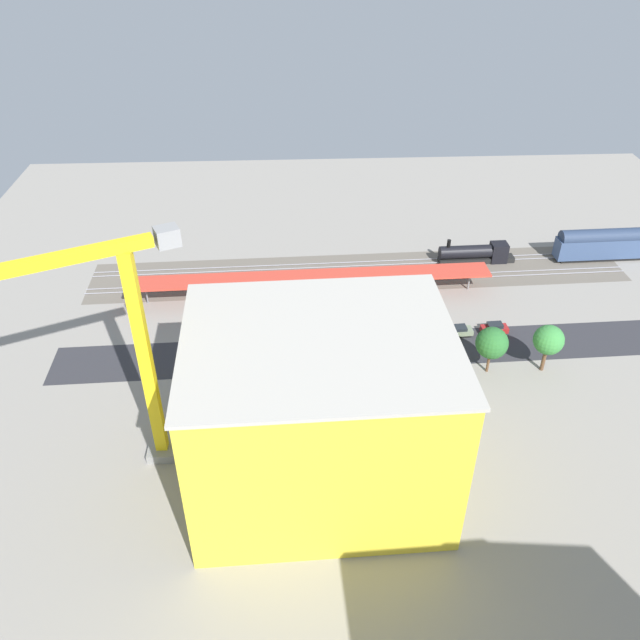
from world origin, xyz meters
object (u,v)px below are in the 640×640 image
at_px(construction_building, 320,414).
at_px(traffic_light, 318,348).
at_px(box_truck_1, 318,370).
at_px(locomotive, 478,254).
at_px(parked_car_4, 338,334).
at_px(street_tree_2, 274,350).
at_px(street_tree_0, 327,338).
at_px(passenger_coach, 604,243).
at_px(parked_car_1, 458,331).
at_px(parked_car_2, 417,331).
at_px(box_truck_0, 259,372).
at_px(street_tree_3, 492,343).
at_px(tower_crane, 114,341).
at_px(parked_car_0, 494,329).
at_px(platform_canopy_near, 310,277).
at_px(parked_car_3, 379,333).
at_px(parked_car_5, 304,337).
at_px(street_tree_1, 549,340).
at_px(box_truck_2, 259,381).

relative_size(construction_building, traffic_light, 4.29).
distance_m(construction_building, box_truck_1, 20.39).
distance_m(locomotive, traffic_light, 44.26).
xyz_separation_m(parked_car_4, street_tree_2, (9.73, 8.78, 3.86)).
bearing_deg(street_tree_0, traffic_light, 25.63).
xyz_separation_m(passenger_coach, parked_car_1, (32.58, 23.07, -2.53)).
bearing_deg(parked_car_2, passenger_coach, -149.97).
relative_size(box_truck_0, traffic_light, 1.39).
height_order(passenger_coach, construction_building, construction_building).
bearing_deg(street_tree_3, tower_crane, 17.83).
height_order(parked_car_4, box_truck_1, box_truck_1).
xyz_separation_m(locomotive, parked_car_0, (2.95, 22.81, -0.92)).
bearing_deg(tower_crane, parked_car_4, -137.02).
bearing_deg(platform_canopy_near, parked_car_0, 156.74).
relative_size(locomotive, parked_car_1, 3.02).
bearing_deg(street_tree_0, parked_car_3, -139.14).
height_order(parked_car_3, parked_car_5, parked_car_5).
distance_m(construction_building, box_truck_0, 21.48).
distance_m(passenger_coach, street_tree_1, 39.18).
relative_size(parked_car_3, street_tree_2, 0.59).
distance_m(parked_car_1, box_truck_1, 24.53).
bearing_deg(construction_building, parked_car_5, -89.57).
bearing_deg(box_truck_1, street_tree_3, -179.01).
relative_size(parked_car_3, street_tree_0, 0.49).
distance_m(parked_car_1, parked_car_5, 24.32).
xyz_separation_m(passenger_coach, street_tree_0, (53.70, 30.36, 2.20)).
distance_m(parked_car_5, box_truck_0, 11.69).
relative_size(parked_car_1, box_truck_0, 0.52).
distance_m(tower_crane, traffic_light, 31.55).
relative_size(locomotive, parked_car_5, 3.27).
bearing_deg(street_tree_3, street_tree_2, -0.74).
distance_m(parked_car_5, tower_crane, 36.66).
relative_size(parked_car_0, street_tree_2, 0.61).
bearing_deg(locomotive, parked_car_2, 55.82).
height_order(box_truck_1, box_truck_2, box_truck_2).
bearing_deg(traffic_light, box_truck_1, 89.27).
height_order(locomotive, tower_crane, tower_crane).
relative_size(passenger_coach, street_tree_0, 2.13).
distance_m(parked_car_3, street_tree_2, 18.87).
bearing_deg(box_truck_2, street_tree_1, -176.34).
xyz_separation_m(parked_car_0, street_tree_3, (3.63, 9.41, 4.34)).
bearing_deg(street_tree_3, locomotive, -101.54).
relative_size(locomotive, parked_car_3, 3.49).
distance_m(platform_canopy_near, street_tree_0, 20.06).
relative_size(parked_car_2, box_truck_0, 0.49).
xyz_separation_m(box_truck_0, traffic_light, (-8.43, -1.90, 2.64)).
bearing_deg(box_truck_2, street_tree_2, -124.62).
height_order(parked_car_0, street_tree_0, street_tree_0).
height_order(platform_canopy_near, parked_car_1, platform_canopy_near).
xyz_separation_m(passenger_coach, box_truck_1, (55.15, 32.64, -1.67)).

